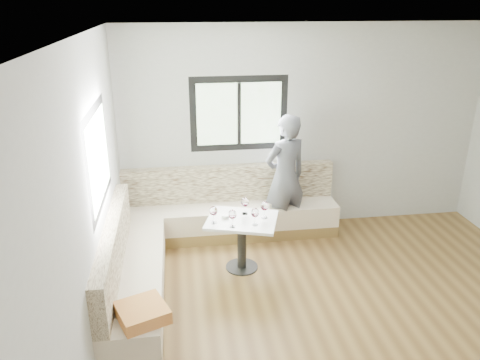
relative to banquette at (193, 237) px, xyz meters
The scene contains 10 objects.
room 2.41m from the banquette, 45.55° to the right, with size 5.01×5.01×2.81m.
banquette is the anchor object (origin of this frame).
table 0.64m from the banquette, 23.46° to the right, with size 0.95×0.84×0.66m.
person 1.47m from the banquette, 23.06° to the left, with size 0.62×0.41×1.71m, color #575A62.
olive_ramekin 0.55m from the banquette, 26.13° to the right, with size 0.09×0.09×0.04m.
wine_glass_a 0.61m from the banquette, 52.97° to the right, with size 0.09×0.09×0.21m.
wine_glass_b 0.77m from the banquette, 44.61° to the right, with size 0.09×0.09×0.21m.
wine_glass_c 0.94m from the banquette, 30.94° to the right, with size 0.09×0.09×0.21m.
wine_glass_d 0.79m from the banquette, 10.34° to the right, with size 0.09×0.09×0.21m.
wine_glass_e 0.99m from the banquette, 17.03° to the right, with size 0.09×0.09×0.21m.
Camera 1 is at (-1.73, -3.52, 3.08)m, focal length 35.00 mm.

